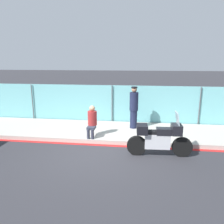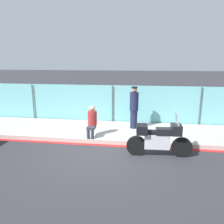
# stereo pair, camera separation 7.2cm
# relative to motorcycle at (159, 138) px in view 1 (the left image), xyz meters

# --- Properties ---
(ground_plane) EXTENTS (120.00, 120.00, 0.00)m
(ground_plane) POSITION_rel_motorcycle_xyz_m (-2.06, -0.08, -0.63)
(ground_plane) COLOR #2D2D33
(sidewalk) EXTENTS (31.22, 2.74, 0.17)m
(sidewalk) POSITION_rel_motorcycle_xyz_m (-2.06, 2.12, -0.55)
(sidewalk) COLOR #ADA89E
(sidewalk) RESTS_ON ground_plane
(curb_paint_stripe) EXTENTS (31.22, 0.18, 0.01)m
(curb_paint_stripe) POSITION_rel_motorcycle_xyz_m (-2.06, 0.66, -0.63)
(curb_paint_stripe) COLOR red
(curb_paint_stripe) RESTS_ON ground_plane
(storefront_fence) EXTENTS (29.66, 0.17, 1.98)m
(storefront_fence) POSITION_rel_motorcycle_xyz_m (-2.06, 3.58, 0.36)
(storefront_fence) COLOR #6BB2B7
(storefront_fence) RESTS_ON ground_plane
(motorcycle) EXTENTS (2.21, 0.56, 1.55)m
(motorcycle) POSITION_rel_motorcycle_xyz_m (0.00, 0.00, 0.00)
(motorcycle) COLOR black
(motorcycle) RESTS_ON ground_plane
(officer_standing) EXTENTS (0.39, 0.39, 1.89)m
(officer_standing) POSITION_rel_motorcycle_xyz_m (-0.94, 2.51, 0.51)
(officer_standing) COLOR #191E38
(officer_standing) RESTS_ON sidewalk
(person_seated_on_curb) EXTENTS (0.37, 0.65, 1.26)m
(person_seated_on_curb) POSITION_rel_motorcycle_xyz_m (-2.57, 1.19, 0.23)
(person_seated_on_curb) COLOR #2D3342
(person_seated_on_curb) RESTS_ON sidewalk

